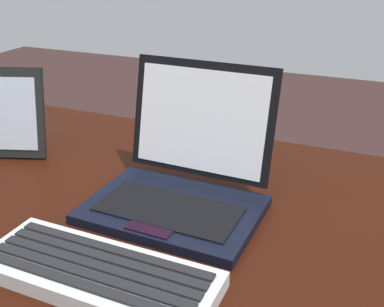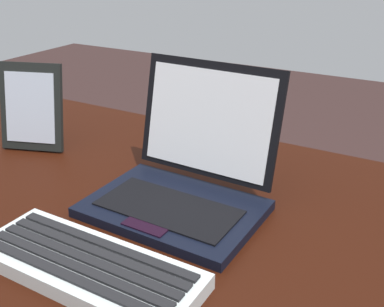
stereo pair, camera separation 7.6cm
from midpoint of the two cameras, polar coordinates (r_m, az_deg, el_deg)
name	(u,v)px [view 1 (the left image)]	position (r m, az deg, el deg)	size (l,w,h in m)	color
desk	(178,274)	(0.87, -4.30, -14.64)	(1.65, 0.83, 0.74)	black
laptop_front	(182,180)	(0.82, -3.88, -3.34)	(0.30, 0.26, 0.24)	black
external_keyboard	(98,273)	(0.68, -14.77, -14.18)	(0.35, 0.13, 0.03)	silver
photo_frame	(11,113)	(1.09, -23.25, 4.52)	(0.15, 0.10, 0.20)	black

